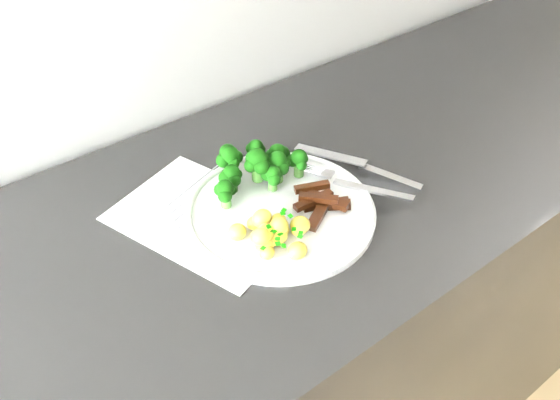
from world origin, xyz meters
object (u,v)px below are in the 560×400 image
at_px(beef_strips, 322,203).
at_px(knife, 373,171).
at_px(broccoli, 256,164).
at_px(plate, 280,210).
at_px(potatoes, 273,232).
at_px(counter, 278,362).
at_px(recipe_paper, 206,217).
at_px(fork, 356,184).

distance_m(beef_strips, knife, 0.13).
bearing_deg(beef_strips, knife, 8.04).
bearing_deg(beef_strips, broccoli, 110.68).
xyz_separation_m(plate, broccoli, (0.01, 0.08, 0.04)).
relative_size(beef_strips, knife, 0.43).
bearing_deg(potatoes, beef_strips, 6.80).
distance_m(counter, potatoes, 0.49).
bearing_deg(knife, plate, 174.59).
bearing_deg(plate, beef_strips, -33.82).
distance_m(counter, plate, 0.46).
distance_m(recipe_paper, plate, 0.12).
bearing_deg(knife, recipe_paper, 163.77).
bearing_deg(beef_strips, recipe_paper, 146.22).
relative_size(plate, knife, 1.37).
bearing_deg(broccoli, fork, -43.50).
relative_size(beef_strips, fork, 0.50).
height_order(potatoes, fork, potatoes).
relative_size(counter, recipe_paper, 7.35).
bearing_deg(counter, potatoes, -130.55).
bearing_deg(broccoli, recipe_paper, -172.41).
relative_size(broccoli, beef_strips, 1.85).
bearing_deg(potatoes, plate, 44.55).
xyz_separation_m(counter, fork, (0.12, -0.06, 0.47)).
bearing_deg(recipe_paper, plate, -33.75).
relative_size(counter, broccoli, 13.78).
distance_m(potatoes, beef_strips, 0.10).
relative_size(counter, beef_strips, 25.49).
xyz_separation_m(beef_strips, knife, (0.13, 0.02, -0.01)).
xyz_separation_m(broccoli, beef_strips, (0.04, -0.12, -0.03)).
height_order(recipe_paper, fork, fork).
relative_size(fork, knife, 0.87).
height_order(plate, fork, fork).
height_order(plate, broccoli, broccoli).
bearing_deg(potatoes, recipe_paper, 112.76).
xyz_separation_m(plate, beef_strips, (0.05, -0.04, 0.01)).
bearing_deg(beef_strips, fork, 1.24).
bearing_deg(broccoli, plate, -97.62).
relative_size(recipe_paper, broccoli, 1.87).
xyz_separation_m(recipe_paper, beef_strips, (0.15, -0.10, 0.02)).
xyz_separation_m(plate, knife, (0.19, -0.02, 0.00)).
height_order(recipe_paper, broccoli, broccoli).
distance_m(broccoli, knife, 0.20).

